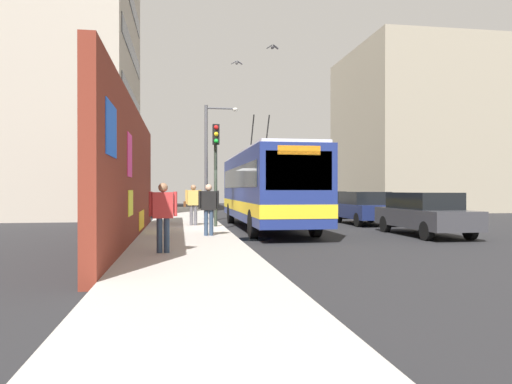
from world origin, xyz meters
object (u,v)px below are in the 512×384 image
at_px(city_bus, 266,186).
at_px(pedestrian_midblock, 193,201).
at_px(parked_car_champagne, 303,201).
at_px(pedestrian_at_curb, 209,205).
at_px(street_lamp, 210,153).
at_px(parked_car_dark_gray, 424,213).
at_px(traffic_light, 216,158).
at_px(parked_car_navy, 365,207).
at_px(pedestrian_near_wall, 163,212).
at_px(parked_car_black, 326,203).

bearing_deg(city_bus, pedestrian_midblock, 78.53).
distance_m(parked_car_champagne, pedestrian_at_curb, 19.40).
xyz_separation_m(pedestrian_midblock, pedestrian_at_curb, (-4.70, -0.38, -0.02)).
bearing_deg(pedestrian_midblock, street_lamp, -12.56).
relative_size(parked_car_dark_gray, traffic_light, 1.13).
height_order(city_bus, parked_car_champagne, city_bus).
distance_m(pedestrian_midblock, street_lamp, 5.29).
bearing_deg(traffic_light, parked_car_navy, -73.82).
bearing_deg(city_bus, parked_car_champagne, -20.87).
distance_m(pedestrian_at_curb, street_lamp, 9.63).
xyz_separation_m(parked_car_dark_gray, traffic_light, (3.55, 7.35, 2.18)).
bearing_deg(pedestrian_near_wall, street_lamp, -8.45).
xyz_separation_m(pedestrian_midblock, traffic_light, (-0.84, -0.91, 1.83)).
relative_size(city_bus, parked_car_navy, 2.77).
bearing_deg(parked_car_champagne, parked_car_dark_gray, -180.00).
xyz_separation_m(parked_car_dark_gray, parked_car_black, (11.87, 0.00, 0.00)).
height_order(parked_car_champagne, traffic_light, traffic_light).
relative_size(parked_car_navy, traffic_light, 0.98).
bearing_deg(parked_car_dark_gray, street_lamp, 38.90).
height_order(parked_car_navy, parked_car_champagne, same).
height_order(parked_car_black, parked_car_champagne, same).
bearing_deg(pedestrian_near_wall, traffic_light, -13.22).
xyz_separation_m(parked_car_navy, pedestrian_at_curb, (-6.00, 7.88, 0.33)).
relative_size(parked_car_navy, parked_car_champagne, 0.88).
distance_m(parked_car_dark_gray, street_lamp, 11.86).
bearing_deg(parked_car_navy, street_lamp, 65.57).
distance_m(parked_car_black, pedestrian_near_wall, 18.78).
distance_m(parked_car_black, pedestrian_midblock, 11.15).
xyz_separation_m(parked_car_champagne, street_lamp, (-8.44, 7.24, 2.79)).
relative_size(parked_car_black, pedestrian_at_curb, 2.64).
distance_m(pedestrian_midblock, traffic_light, 2.21).
xyz_separation_m(parked_car_dark_gray, pedestrian_near_wall, (-4.49, 9.24, 0.32)).
distance_m(parked_car_navy, pedestrian_near_wall, 13.74).
bearing_deg(parked_car_champagne, pedestrian_near_wall, 157.12).
relative_size(parked_car_navy, street_lamp, 0.70).
height_order(pedestrian_midblock, traffic_light, traffic_light).
distance_m(pedestrian_midblock, pedestrian_near_wall, 8.93).
height_order(pedestrian_midblock, street_lamp, street_lamp).
distance_m(pedestrian_near_wall, street_lamp, 13.82).
bearing_deg(pedestrian_near_wall, parked_car_navy, -42.26).
bearing_deg(street_lamp, parked_car_navy, -114.43).
bearing_deg(city_bus, parked_car_dark_gray, -125.92).
xyz_separation_m(pedestrian_at_curb, traffic_light, (3.86, -0.53, 1.85)).
bearing_deg(pedestrian_near_wall, pedestrian_at_curb, -18.04).
height_order(parked_car_dark_gray, street_lamp, street_lamp).
bearing_deg(pedestrian_midblock, pedestrian_near_wall, 173.70).
relative_size(pedestrian_midblock, street_lamp, 0.29).
relative_size(parked_car_black, pedestrian_midblock, 2.60).
relative_size(parked_car_champagne, pedestrian_near_wall, 2.79).
distance_m(parked_car_champagne, street_lamp, 11.46).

